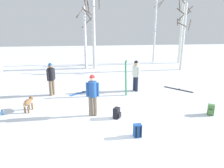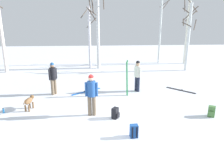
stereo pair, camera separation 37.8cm
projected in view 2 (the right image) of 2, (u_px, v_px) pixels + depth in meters
ground_plane at (100, 125)px, 7.75m from camera, size 60.00×60.00×0.00m
person_0 at (138, 74)px, 11.42m from camera, size 0.34×0.47×1.72m
person_1 at (53, 76)px, 10.89m from camera, size 0.37×0.42×1.72m
person_2 at (91, 92)px, 8.33m from camera, size 0.52×0.34×1.72m
dog at (29, 101)px, 9.07m from camera, size 0.32×0.89×0.57m
ski_pair_planted_0 at (127, 78)px, 10.79m from camera, size 0.10×0.23×1.85m
ski_pair_lying_0 at (86, 92)px, 11.58m from camera, size 1.61×1.28×0.05m
ski_pair_lying_1 at (181, 90)px, 11.80m from camera, size 1.28×1.40×0.05m
backpack_0 at (212, 111)px, 8.42m from camera, size 0.33×0.34×0.44m
backpack_1 at (115, 113)px, 8.25m from camera, size 0.34×0.33×0.44m
backpack_2 at (134, 131)px, 6.88m from camera, size 0.27×0.29×0.44m
water_bottle_0 at (3, 111)px, 8.77m from camera, size 0.07×0.07×0.22m
birch_tree_1 at (90, 35)px, 17.22m from camera, size 1.49×1.45×5.02m
birch_tree_2 at (98, 18)px, 16.63m from camera, size 1.33×1.30×7.91m
birch_tree_3 at (161, 21)px, 19.23m from camera, size 1.23×1.25×7.51m
birch_tree_4 at (188, 36)px, 16.25m from camera, size 1.37×1.31×5.51m
birch_tree_5 at (187, 31)px, 19.16m from camera, size 1.30×1.30×5.73m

